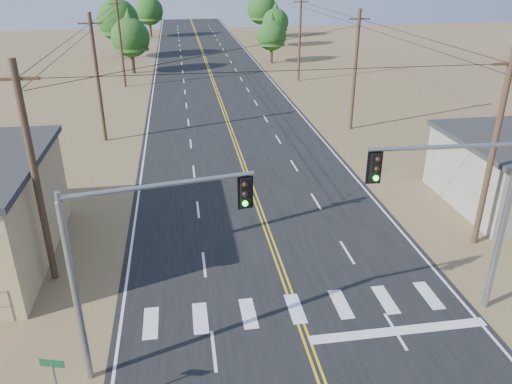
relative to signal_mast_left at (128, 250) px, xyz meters
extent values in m
cube|color=black|center=(6.24, 24.29, -4.86)|extent=(15.00, 200.00, 0.02)
cylinder|color=gray|center=(-5.26, 3.29, -4.12)|extent=(0.06, 0.06, 1.50)
cylinder|color=#4C3826|center=(-4.26, 6.29, 0.13)|extent=(0.30, 0.30, 10.00)
cube|color=#4C3826|center=(-4.26, 6.29, 4.33)|extent=(1.80, 0.12, 0.12)
cylinder|color=#4C3826|center=(-4.26, 26.29, 0.13)|extent=(0.30, 0.30, 10.00)
cube|color=#4C3826|center=(-4.26, 26.29, 4.33)|extent=(1.80, 0.12, 0.12)
cylinder|color=#4C3826|center=(-4.26, 46.29, 0.13)|extent=(0.30, 0.30, 10.00)
cube|color=#4C3826|center=(-4.26, 46.29, 4.33)|extent=(1.80, 0.12, 0.12)
cylinder|color=#4C3826|center=(16.74, 6.29, 0.13)|extent=(0.30, 0.30, 10.00)
cube|color=#4C3826|center=(16.74, 6.29, 4.33)|extent=(1.80, 0.12, 0.12)
cylinder|color=#4C3826|center=(16.74, 26.29, 0.13)|extent=(0.30, 0.30, 10.00)
cube|color=#4C3826|center=(16.74, 26.29, 4.33)|extent=(1.80, 0.12, 0.12)
cylinder|color=#4C3826|center=(16.74, 46.29, 0.13)|extent=(0.30, 0.30, 10.00)
cube|color=#4C3826|center=(16.74, 46.29, 4.33)|extent=(1.80, 0.12, 0.12)
cylinder|color=gray|center=(-1.76, -0.30, -1.43)|extent=(0.24, 0.24, 6.88)
cylinder|color=gray|center=(-1.76, -0.30, 2.01)|extent=(0.18, 0.18, 0.59)
cylinder|color=gray|center=(1.24, 0.22, 2.11)|extent=(6.02, 1.18, 0.16)
cube|color=black|center=(3.94, 0.68, 1.47)|extent=(0.39, 0.35, 1.08)
sphere|color=black|center=(3.91, 0.50, 1.81)|extent=(0.20, 0.20, 0.20)
sphere|color=black|center=(3.91, 0.50, 1.47)|extent=(0.20, 0.20, 0.20)
sphere|color=#0CE533|center=(3.91, 0.50, 1.12)|extent=(0.20, 0.20, 0.20)
cylinder|color=gray|center=(14.24, 1.25, -1.28)|extent=(0.25, 0.25, 7.18)
cylinder|color=gray|center=(11.35, 1.38, 2.41)|extent=(5.79, 0.42, 0.16)
cube|color=black|center=(8.76, 1.49, 1.75)|extent=(0.37, 0.32, 1.13)
sphere|color=black|center=(8.77, 1.31, 2.10)|extent=(0.21, 0.21, 0.21)
sphere|color=black|center=(8.77, 1.31, 1.75)|extent=(0.21, 0.21, 0.21)
sphere|color=#0CE533|center=(8.77, 1.31, 1.39)|extent=(0.21, 0.21, 0.21)
cube|color=#0A4C24|center=(-2.29, -2.18, -2.41)|extent=(0.75, 0.25, 0.26)
cylinder|color=#3F2D1E|center=(-3.81, 54.32, -3.38)|extent=(0.50, 0.50, 2.98)
cone|color=#1C4A15|center=(-3.81, 54.32, 0.75)|extent=(4.63, 4.63, 5.29)
sphere|color=#1C4A15|center=(-3.81, 54.32, -0.32)|extent=(4.96, 4.96, 4.96)
cylinder|color=#3F2D1E|center=(-6.31, 66.08, -3.05)|extent=(0.45, 0.45, 3.64)
cone|color=#1C4A15|center=(-6.31, 66.08, 2.01)|extent=(5.67, 5.67, 6.48)
sphere|color=#1C4A15|center=(-6.31, 66.08, 0.69)|extent=(6.07, 6.07, 6.07)
cylinder|color=#3F2D1E|center=(-2.76, 90.05, -3.26)|extent=(0.48, 0.48, 3.22)
cone|color=#1C4A15|center=(-2.76, 90.05, 1.21)|extent=(5.01, 5.01, 5.72)
sphere|color=#1C4A15|center=(-2.76, 90.05, 0.05)|extent=(5.37, 5.37, 5.37)
cylinder|color=#3F2D1E|center=(15.64, 58.81, -3.60)|extent=(0.43, 0.43, 2.54)
cone|color=#1C4A15|center=(15.64, 58.81, -0.07)|extent=(3.95, 3.95, 4.52)
sphere|color=#1C4A15|center=(15.64, 58.81, -0.99)|extent=(4.24, 4.24, 4.24)
cylinder|color=#3F2D1E|center=(19.19, 74.31, -3.53)|extent=(0.43, 0.43, 2.69)
cone|color=#1C4A15|center=(19.19, 74.31, 0.21)|extent=(4.19, 4.19, 4.78)
sphere|color=#1C4A15|center=(19.19, 74.31, -0.76)|extent=(4.48, 4.48, 4.48)
cylinder|color=#3F2D1E|center=(18.83, 86.15, -3.15)|extent=(0.48, 0.48, 3.44)
cone|color=#1C4A15|center=(18.83, 86.15, 1.62)|extent=(5.35, 5.35, 6.11)
sphere|color=#1C4A15|center=(18.83, 86.15, 0.38)|extent=(5.73, 5.73, 5.73)
camera|label=1|loc=(1.97, -14.31, 8.40)|focal=35.00mm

